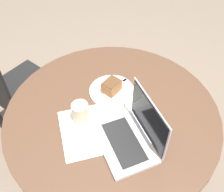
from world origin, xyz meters
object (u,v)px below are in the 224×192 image
(chair, at_px, (15,90))
(laptop, at_px, (131,136))
(coffee_glass, at_px, (81,113))
(plate, at_px, (112,91))

(chair, distance_m, laptop, 1.03)
(laptop, bearing_deg, chair, 28.32)
(chair, distance_m, coffee_glass, 0.80)
(plate, bearing_deg, chair, -50.34)
(plate, height_order, coffee_glass, coffee_glass)
(chair, relative_size, plate, 3.80)
(chair, bearing_deg, coffee_glass, -4.94)
(chair, xyz_separation_m, plate, (-0.47, 0.57, 0.31))
(coffee_glass, height_order, laptop, laptop)
(chair, distance_m, plate, 0.80)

